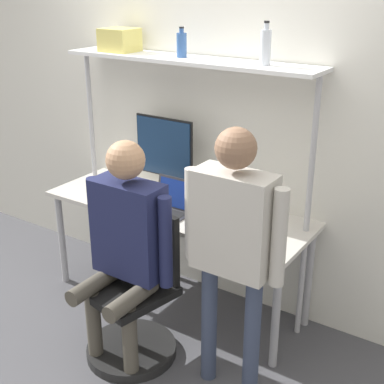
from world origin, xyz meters
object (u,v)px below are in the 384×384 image
person_standing (233,234)px  storage_box (120,40)px  person_seated (125,237)px  office_chair (135,312)px  cell_phone (200,218)px  bottle_clear (266,47)px  bottle_blue (182,44)px  laptop (172,202)px  monitor (164,153)px

person_standing → storage_box: bearing=152.1°
person_seated → storage_box: storage_box is taller
office_chair → storage_box: storage_box is taller
cell_phone → bottle_clear: bearing=36.5°
bottle_blue → cell_phone: bearing=-38.0°
cell_phone → office_chair: bearing=-104.3°
person_seated → person_standing: size_ratio=0.90×
laptop → storage_box: size_ratio=1.25×
person_standing → monitor: bearing=143.9°
person_standing → office_chair: bearing=-175.1°
bottle_clear → person_standing: bearing=-73.5°
storage_box → person_seated: bearing=-50.2°
laptop → cell_phone: size_ratio=1.91×
monitor → cell_phone: size_ratio=3.74×
laptop → office_chair: (0.09, -0.53, -0.53)m
cell_phone → storage_box: (-0.80, 0.22, 1.05)m
cell_phone → person_seated: bearing=-104.0°
person_seated → bottle_blue: 1.27m
office_chair → person_seated: person_seated is taller
bottle_clear → bottle_blue: 0.59m
bottle_clear → storage_box: size_ratio=1.08×
monitor → person_seated: bearing=-69.3°
bottle_clear → person_seated: bearing=-119.2°
monitor → person_seated: (0.30, -0.79, -0.24)m
person_seated → cell_phone: bearing=76.0°
cell_phone → person_seated: size_ratio=0.11×
cell_phone → person_standing: bearing=-42.8°
person_standing → bottle_clear: bearing=106.5°
person_standing → bottle_blue: size_ratio=8.24×
laptop → person_seated: size_ratio=0.21×
cell_phone → monitor: bearing=153.3°
laptop → person_seated: 0.58m
laptop → bottle_blue: size_ratio=1.53×
laptop → bottle_blue: (-0.06, 0.22, 0.99)m
monitor → person_seated: person_seated is taller
monitor → office_chair: (0.31, -0.74, -0.78)m
storage_box → bottle_blue: bearing=0.0°
monitor → cell_phone: (0.44, -0.22, -0.30)m
bottle_clear → storage_box: bottle_clear is taller
bottle_blue → person_standing: bearing=-41.1°
monitor → office_chair: 1.12m
monitor → bottle_blue: bearing=0.8°
monitor → person_standing: 1.17m
person_seated → laptop: bearing=97.9°
monitor → bottle_clear: bottle_clear is taller
office_chair → bottle_blue: size_ratio=4.99×
person_standing → bottle_clear: 1.12m
cell_phone → office_chair: size_ratio=0.16×
office_chair → bottle_clear: size_ratio=3.78×
monitor → office_chair: monitor is taller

